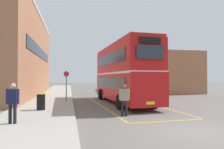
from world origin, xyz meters
name	(u,v)px	position (x,y,z in m)	size (l,w,h in m)	color
ground_plane	(115,97)	(0.00, 14.40, 0.00)	(135.60, 135.60, 0.00)	#66605B
sidewalk_left	(54,96)	(-6.50, 16.80, 0.07)	(4.00, 57.60, 0.14)	#A39E93
brick_building_left	(9,54)	(-11.44, 17.73, 4.72)	(6.82, 21.36, 9.43)	#9E6647
depot_building_right	(156,74)	(8.86, 23.72, 2.75)	(6.79, 16.05, 5.50)	#9E6647
double_decker_bus	(123,73)	(-0.45, 9.25, 2.51)	(3.13, 10.67, 4.75)	black
single_deck_bus	(118,80)	(3.35, 26.58, 1.64)	(3.35, 8.30, 3.02)	black
pedestrian_boarding	(124,98)	(-1.87, 3.63, 1.01)	(0.56, 0.37, 1.74)	black
pedestrian_waiting_near	(13,100)	(-7.19, 2.26, 1.14)	(0.55, 0.38, 1.72)	black
litter_bin	(41,102)	(-6.50, 5.91, 0.64)	(0.53, 0.53, 0.99)	black
bus_stop_sign	(66,83)	(-5.04, 9.93, 1.64)	(0.44, 0.11, 2.48)	#4C4C51
bay_marking_yellow	(130,106)	(-0.41, 7.31, 0.00)	(4.73, 12.76, 0.01)	gold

